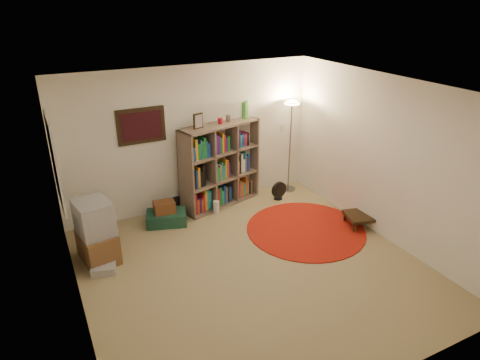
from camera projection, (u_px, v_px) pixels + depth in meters
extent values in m
cube|color=#8E7B53|center=(253.00, 269.00, 6.01)|extent=(4.50, 4.50, 0.02)
cube|color=white|center=(255.00, 90.00, 5.00)|extent=(4.50, 4.50, 0.02)
cube|color=white|center=(191.00, 139.00, 7.35)|extent=(4.50, 0.02, 2.50)
cube|color=white|center=(380.00, 285.00, 3.65)|extent=(4.50, 0.02, 2.50)
cube|color=white|center=(69.00, 227.00, 4.57)|extent=(0.02, 4.50, 2.50)
cube|color=white|center=(386.00, 159.00, 6.44)|extent=(0.02, 4.50, 2.50)
cube|color=black|center=(141.00, 126.00, 6.84)|extent=(0.78, 0.04, 0.58)
cube|color=#400C15|center=(142.00, 126.00, 6.82)|extent=(0.66, 0.01, 0.46)
cube|color=white|center=(55.00, 161.00, 5.52)|extent=(0.03, 1.00, 1.20)
cube|color=beige|center=(283.00, 128.00, 8.12)|extent=(0.08, 0.01, 0.12)
cube|color=brown|center=(221.00, 202.00, 7.87)|extent=(1.56, 0.81, 0.03)
cube|color=brown|center=(219.00, 125.00, 7.28)|extent=(1.56, 0.81, 0.03)
cube|color=brown|center=(186.00, 176.00, 7.12)|extent=(0.14, 0.42, 1.50)
cube|color=brown|center=(250.00, 155.00, 8.02)|extent=(0.14, 0.42, 1.50)
cube|color=brown|center=(213.00, 162.00, 7.71)|extent=(1.46, 0.42, 1.50)
cube|color=brown|center=(209.00, 169.00, 7.42)|extent=(0.14, 0.40, 1.44)
cube|color=brown|center=(231.00, 162.00, 7.73)|extent=(0.14, 0.40, 1.44)
cube|color=brown|center=(220.00, 178.00, 7.67)|extent=(1.50, 0.77, 0.03)
cube|color=brown|center=(220.00, 152.00, 7.47)|extent=(1.50, 0.77, 0.03)
cube|color=orange|center=(191.00, 206.00, 7.34)|extent=(0.09, 0.18, 0.33)
cube|color=#A61729|center=(193.00, 203.00, 7.35)|extent=(0.09, 0.18, 0.38)
cube|color=#BD4A17|center=(196.00, 206.00, 7.41)|extent=(0.09, 0.18, 0.26)
cube|color=#3E175E|center=(198.00, 205.00, 7.44)|extent=(0.08, 0.18, 0.26)
cube|color=#BD4A17|center=(200.00, 205.00, 7.47)|extent=(0.08, 0.18, 0.24)
cube|color=#A61729|center=(201.00, 202.00, 7.47)|extent=(0.08, 0.17, 0.32)
cube|color=orange|center=(203.00, 200.00, 7.49)|extent=(0.09, 0.18, 0.37)
cube|color=teal|center=(205.00, 199.00, 7.52)|extent=(0.09, 0.18, 0.38)
cube|color=teal|center=(208.00, 199.00, 7.55)|extent=(0.09, 0.18, 0.35)
cube|color=#3E175E|center=(190.00, 182.00, 7.16)|extent=(0.09, 0.18, 0.24)
cube|color=black|center=(192.00, 181.00, 7.18)|extent=(0.09, 0.18, 0.27)
cube|color=navy|center=(194.00, 179.00, 7.20)|extent=(0.08, 0.18, 0.31)
cube|color=orange|center=(196.00, 177.00, 7.22)|extent=(0.09, 0.18, 0.36)
cube|color=black|center=(199.00, 178.00, 7.27)|extent=(0.09, 0.18, 0.28)
cube|color=black|center=(201.00, 175.00, 7.28)|extent=(0.09, 0.18, 0.37)
cube|color=#177623|center=(188.00, 153.00, 6.95)|extent=(0.09, 0.18, 0.30)
cube|color=navy|center=(191.00, 154.00, 7.00)|extent=(0.10, 0.18, 0.25)
cube|color=orange|center=(194.00, 150.00, 7.01)|extent=(0.09, 0.18, 0.37)
cube|color=#177623|center=(196.00, 151.00, 7.05)|extent=(0.09, 0.18, 0.28)
cube|color=navy|center=(198.00, 149.00, 7.07)|extent=(0.07, 0.17, 0.34)
cube|color=#177623|center=(200.00, 150.00, 7.10)|extent=(0.07, 0.17, 0.31)
cube|color=#177623|center=(202.00, 147.00, 7.11)|extent=(0.09, 0.18, 0.36)
cube|color=navy|center=(204.00, 149.00, 7.15)|extent=(0.07, 0.17, 0.30)
cube|color=navy|center=(206.00, 150.00, 7.19)|extent=(0.09, 0.18, 0.25)
cube|color=#A61729|center=(214.00, 196.00, 7.63)|extent=(0.09, 0.18, 0.37)
cube|color=#A61729|center=(216.00, 196.00, 7.67)|extent=(0.09, 0.18, 0.34)
cube|color=#177623|center=(218.00, 195.00, 7.70)|extent=(0.09, 0.18, 0.34)
cube|color=teal|center=(220.00, 196.00, 7.75)|extent=(0.09, 0.18, 0.26)
cube|color=navy|center=(222.00, 193.00, 7.76)|extent=(0.09, 0.18, 0.35)
cube|color=#826347|center=(224.00, 194.00, 7.79)|extent=(0.07, 0.17, 0.31)
cube|color=black|center=(226.00, 192.00, 7.81)|extent=(0.08, 0.18, 0.35)
cube|color=navy|center=(228.00, 193.00, 7.85)|extent=(0.09, 0.18, 0.29)
cube|color=#3E175E|center=(213.00, 174.00, 7.46)|extent=(0.07, 0.17, 0.26)
cube|color=teal|center=(215.00, 172.00, 7.47)|extent=(0.08, 0.18, 0.32)
cube|color=#177623|center=(216.00, 173.00, 7.51)|extent=(0.08, 0.18, 0.24)
cube|color=#826347|center=(218.00, 172.00, 7.52)|extent=(0.08, 0.17, 0.29)
cube|color=teal|center=(220.00, 170.00, 7.54)|extent=(0.07, 0.17, 0.31)
cube|color=teal|center=(221.00, 171.00, 7.58)|extent=(0.10, 0.18, 0.26)
cube|color=orange|center=(223.00, 168.00, 7.59)|extent=(0.07, 0.17, 0.34)
cube|color=#BD4A17|center=(225.00, 168.00, 7.61)|extent=(0.08, 0.18, 0.33)
cube|color=#3E175E|center=(227.00, 169.00, 7.65)|extent=(0.07, 0.17, 0.27)
cube|color=teal|center=(212.00, 148.00, 7.26)|extent=(0.07, 0.17, 0.26)
cube|color=#3E175E|center=(214.00, 144.00, 7.27)|extent=(0.09, 0.18, 0.36)
cube|color=#3E175E|center=(216.00, 144.00, 7.30)|extent=(0.09, 0.18, 0.34)
cube|color=#177623|center=(219.00, 145.00, 7.35)|extent=(0.09, 0.18, 0.28)
cube|color=orange|center=(220.00, 142.00, 7.35)|extent=(0.07, 0.17, 0.36)
cube|color=#A61729|center=(222.00, 143.00, 7.38)|extent=(0.08, 0.17, 0.32)
cube|color=#3E175E|center=(224.00, 144.00, 7.42)|extent=(0.08, 0.18, 0.26)
cube|color=#177623|center=(226.00, 143.00, 7.45)|extent=(0.09, 0.18, 0.28)
cube|color=#3E175E|center=(235.00, 188.00, 7.94)|extent=(0.08, 0.18, 0.37)
cube|color=#A61729|center=(236.00, 190.00, 7.98)|extent=(0.08, 0.18, 0.28)
cube|color=#826347|center=(238.00, 188.00, 8.00)|extent=(0.07, 0.17, 0.32)
cube|color=#BD4A17|center=(240.00, 188.00, 8.03)|extent=(0.09, 0.18, 0.29)
cube|color=teal|center=(242.00, 188.00, 8.07)|extent=(0.09, 0.18, 0.25)
cube|color=#BD4A17|center=(244.00, 185.00, 8.08)|extent=(0.08, 0.18, 0.36)
cube|color=#826347|center=(245.00, 186.00, 8.12)|extent=(0.09, 0.18, 0.30)
cube|color=black|center=(247.00, 187.00, 8.16)|extent=(0.08, 0.18, 0.24)
cube|color=#826347|center=(249.00, 185.00, 8.17)|extent=(0.08, 0.17, 0.28)
cube|color=#3E175E|center=(234.00, 167.00, 7.77)|extent=(0.08, 0.17, 0.25)
cube|color=#826347|center=(236.00, 167.00, 7.79)|extent=(0.07, 0.17, 0.25)
cube|color=black|center=(237.00, 164.00, 7.79)|extent=(0.08, 0.18, 0.34)
cube|color=silver|center=(239.00, 162.00, 7.81)|extent=(0.08, 0.18, 0.37)
cube|color=silver|center=(241.00, 165.00, 7.87)|extent=(0.09, 0.18, 0.25)
cube|color=teal|center=(243.00, 161.00, 7.87)|extent=(0.08, 0.17, 0.39)
cube|color=#3E175E|center=(244.00, 163.00, 7.91)|extent=(0.08, 0.18, 0.28)
cube|color=navy|center=(246.00, 161.00, 7.93)|extent=(0.08, 0.17, 0.32)
cube|color=teal|center=(235.00, 138.00, 7.56)|extent=(0.10, 0.18, 0.37)
cube|color=#3E175E|center=(237.00, 138.00, 7.59)|extent=(0.07, 0.17, 0.34)
cube|color=teal|center=(238.00, 141.00, 7.63)|extent=(0.07, 0.17, 0.24)
cube|color=navy|center=(239.00, 140.00, 7.65)|extent=(0.08, 0.17, 0.26)
cube|color=navy|center=(241.00, 140.00, 7.67)|extent=(0.08, 0.17, 0.25)
cube|color=#A61729|center=(243.00, 139.00, 7.70)|extent=(0.10, 0.18, 0.25)
cube|color=black|center=(245.00, 139.00, 7.73)|extent=(0.08, 0.18, 0.25)
cube|color=black|center=(198.00, 121.00, 6.97)|extent=(0.18, 0.07, 0.26)
cube|color=gray|center=(199.00, 121.00, 6.96)|extent=(0.14, 0.05, 0.20)
cylinder|color=maroon|center=(220.00, 121.00, 7.26)|extent=(0.11, 0.11, 0.10)
cylinder|color=gray|center=(228.00, 119.00, 7.37)|extent=(0.09, 0.09, 0.12)
cylinder|color=#428F37|center=(244.00, 111.00, 7.51)|extent=(0.11, 0.11, 0.30)
cylinder|color=#428F37|center=(246.00, 109.00, 7.63)|extent=(0.11, 0.11, 0.30)
cylinder|color=gray|center=(288.00, 189.00, 8.42)|extent=(0.34, 0.34, 0.03)
cylinder|color=gray|center=(290.00, 148.00, 8.08)|extent=(0.03, 0.03, 1.65)
cone|color=gray|center=(292.00, 104.00, 7.74)|extent=(0.41, 0.41, 0.13)
cylinder|color=#FFD88C|center=(292.00, 103.00, 7.74)|extent=(0.33, 0.33, 0.02)
cylinder|color=black|center=(278.00, 198.00, 8.03)|extent=(0.18, 0.18, 0.03)
cylinder|color=black|center=(278.00, 195.00, 8.00)|extent=(0.04, 0.04, 0.13)
cylinder|color=black|center=(279.00, 190.00, 7.94)|extent=(0.31, 0.10, 0.30)
cube|color=brown|center=(98.00, 246.00, 6.12)|extent=(0.54, 0.70, 0.44)
cube|color=#9C9BA0|center=(94.00, 218.00, 5.93)|extent=(0.53, 0.60, 0.49)
cube|color=black|center=(110.00, 213.00, 6.05)|extent=(0.09, 0.46, 0.41)
cube|color=black|center=(110.00, 213.00, 6.05)|extent=(0.08, 0.40, 0.35)
cube|color=#9C9BA0|center=(104.00, 268.00, 5.91)|extent=(0.38, 0.34, 0.11)
cube|color=#14392A|center=(167.00, 218.00, 7.13)|extent=(0.75, 0.60, 0.21)
cube|color=#5A2E16|center=(164.00, 207.00, 7.05)|extent=(0.36, 0.27, 0.19)
cube|color=black|center=(182.00, 200.00, 7.74)|extent=(0.40, 0.37, 0.22)
cylinder|color=silver|center=(216.00, 207.00, 7.48)|extent=(0.13, 0.13, 0.22)
cylinder|color=maroon|center=(306.00, 229.00, 6.97)|extent=(1.93, 1.93, 0.02)
cube|color=black|center=(360.00, 216.00, 7.04)|extent=(0.56, 0.56, 0.05)
cube|color=black|center=(355.00, 228.00, 6.88)|extent=(0.04, 0.04, 0.16)
cube|color=black|center=(375.00, 225.00, 6.95)|extent=(0.04, 0.04, 0.16)
cube|color=black|center=(345.00, 217.00, 7.20)|extent=(0.04, 0.04, 0.16)
cube|color=black|center=(365.00, 215.00, 7.28)|extent=(0.04, 0.04, 0.16)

